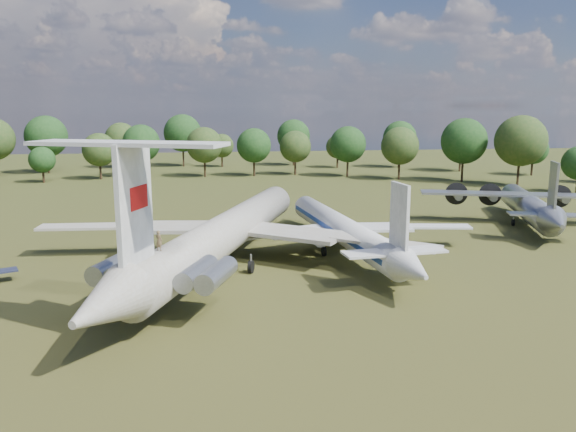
{
  "coord_description": "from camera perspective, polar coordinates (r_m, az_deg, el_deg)",
  "views": [
    {
      "loc": [
        -1.85,
        -60.65,
        16.88
      ],
      "look_at": [
        6.77,
        -0.9,
        5.0
      ],
      "focal_mm": 35.0,
      "sensor_mm": 36.0,
      "label": 1
    }
  ],
  "objects": [
    {
      "name": "ground",
      "position": [
        62.98,
        -6.24,
        -4.48
      ],
      "size": [
        300.0,
        300.0,
        0.0
      ],
      "primitive_type": "plane",
      "color": "#293F15",
      "rests_on": "ground"
    },
    {
      "name": "il62_airliner",
      "position": [
        60.34,
        -6.22,
        -2.4
      ],
      "size": [
        62.45,
        69.99,
        5.66
      ],
      "primitive_type": null,
      "rotation": [
        0.0,
        0.0,
        -0.37
      ],
      "color": "beige",
      "rests_on": "ground"
    },
    {
      "name": "tu104_jet",
      "position": [
        65.69,
        5.53,
        -1.89
      ],
      "size": [
        36.58,
        46.07,
        4.28
      ],
      "primitive_type": null,
      "rotation": [
        0.0,
        0.0,
        0.11
      ],
      "color": "silver",
      "rests_on": "ground"
    },
    {
      "name": "an12_transport",
      "position": [
        87.48,
        23.23,
        0.57
      ],
      "size": [
        39.19,
        41.43,
        4.43
      ],
      "primitive_type": null,
      "rotation": [
        0.0,
        0.0,
        -0.32
      ],
      "color": "#ABAEB4",
      "rests_on": "ground"
    },
    {
      "name": "person_on_il62",
      "position": [
        45.28,
        -12.99,
        -2.44
      ],
      "size": [
        0.71,
        0.66,
        1.63
      ],
      "primitive_type": "imported",
      "rotation": [
        0.0,
        0.0,
        2.54
      ],
      "color": "olive",
      "rests_on": "il62_airliner"
    }
  ]
}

